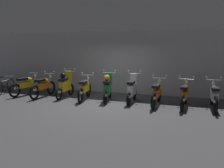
# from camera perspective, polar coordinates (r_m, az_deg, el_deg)

# --- Properties ---
(ground_plane) EXTENTS (80.00, 80.00, 0.00)m
(ground_plane) POSITION_cam_1_polar(r_m,az_deg,el_deg) (9.36, -2.08, -4.88)
(ground_plane) COLOR #424244
(back_wall) EXTENTS (16.27, 0.30, 3.07)m
(back_wall) POSITION_cam_1_polar(r_m,az_deg,el_deg) (11.55, 2.35, 5.42)
(back_wall) COLOR #ADADB2
(back_wall) RESTS_ON ground
(motorbike_slot_0) EXTENTS (0.57, 1.94, 1.03)m
(motorbike_slot_0) POSITION_cam_1_polar(r_m,az_deg,el_deg) (11.74, -20.46, -0.20)
(motorbike_slot_0) COLOR black
(motorbike_slot_0) RESTS_ON ground
(motorbike_slot_1) EXTENTS (0.59, 1.95, 1.15)m
(motorbike_slot_1) POSITION_cam_1_polar(r_m,az_deg,el_deg) (11.04, -16.62, -0.54)
(motorbike_slot_1) COLOR black
(motorbike_slot_1) RESTS_ON ground
(motorbike_slot_2) EXTENTS (0.59, 1.68, 1.29)m
(motorbike_slot_2) POSITION_cam_1_polar(r_m,az_deg,el_deg) (10.64, -11.48, -0.27)
(motorbike_slot_2) COLOR black
(motorbike_slot_2) RESTS_ON ground
(motorbike_slot_3) EXTENTS (0.59, 1.94, 1.15)m
(motorbike_slot_3) POSITION_cam_1_polar(r_m,az_deg,el_deg) (10.06, -6.75, -1.11)
(motorbike_slot_3) COLOR black
(motorbike_slot_3) RESTS_ON ground
(motorbike_slot_4) EXTENTS (0.58, 1.67, 1.29)m
(motorbike_slot_4) POSITION_cam_1_polar(r_m,az_deg,el_deg) (9.71, -1.09, -0.95)
(motorbike_slot_4) COLOR black
(motorbike_slot_4) RESTS_ON ground
(motorbike_slot_5) EXTENTS (0.59, 1.68, 1.29)m
(motorbike_slot_5) POSITION_cam_1_polar(r_m,az_deg,el_deg) (9.50, 4.97, -1.45)
(motorbike_slot_5) COLOR black
(motorbike_slot_5) RESTS_ON ground
(motorbike_slot_6) EXTENTS (0.59, 1.95, 1.15)m
(motorbike_slot_6) POSITION_cam_1_polar(r_m,az_deg,el_deg) (9.14, 11.02, -2.22)
(motorbike_slot_6) COLOR black
(motorbike_slot_6) RESTS_ON ground
(motorbike_slot_7) EXTENTS (0.59, 1.95, 1.15)m
(motorbike_slot_7) POSITION_cam_1_polar(r_m,az_deg,el_deg) (9.10, 17.52, -2.51)
(motorbike_slot_7) COLOR black
(motorbike_slot_7) RESTS_ON ground
(motorbike_slot_8) EXTENTS (0.59, 1.95, 1.15)m
(motorbike_slot_8) POSITION_cam_1_polar(r_m,az_deg,el_deg) (9.23, 23.94, -2.71)
(motorbike_slot_8) COLOR black
(motorbike_slot_8) RESTS_ON ground
(bicycle) EXTENTS (0.54, 1.70, 0.89)m
(bicycle) POSITION_cam_1_polar(r_m,az_deg,el_deg) (12.52, -24.98, -0.54)
(bicycle) COLOR black
(bicycle) RESTS_ON ground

